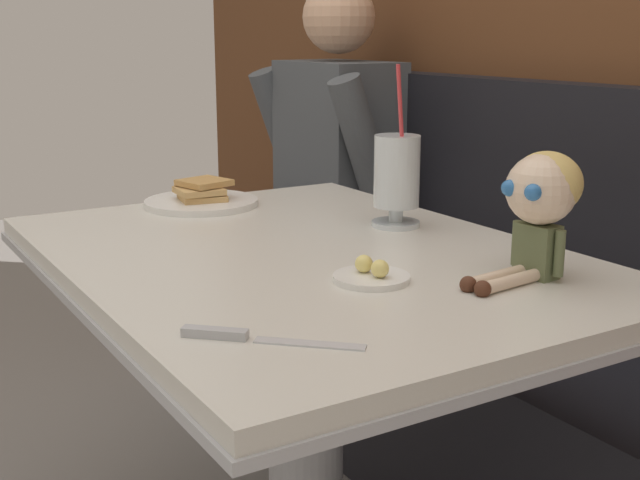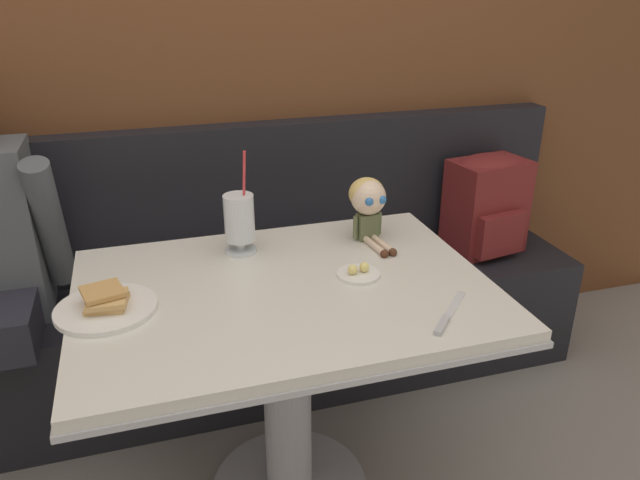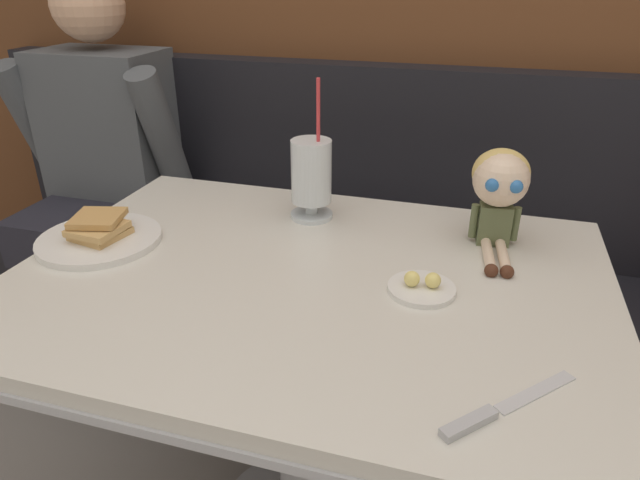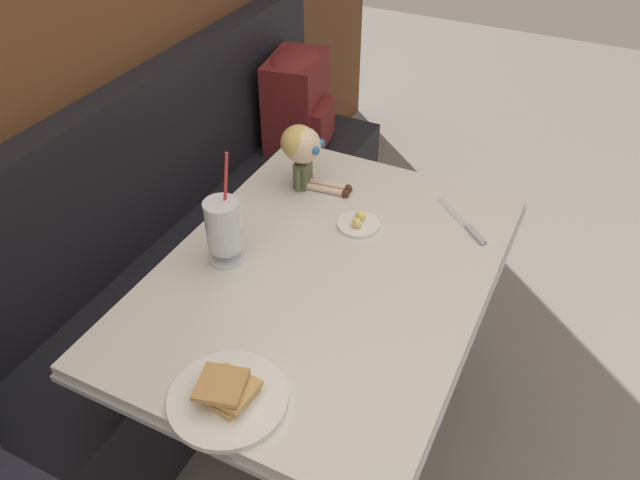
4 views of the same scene
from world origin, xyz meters
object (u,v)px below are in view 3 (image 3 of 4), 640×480
(butter_knife, at_px, (488,414))
(diner_patron, at_px, (104,146))
(butter_saucer, at_px, (422,287))
(seated_doll, at_px, (500,185))
(milkshake_glass, at_px, (311,175))
(toast_plate, at_px, (99,236))

(butter_knife, bearing_deg, diner_patron, 144.05)
(butter_saucer, distance_m, diner_patron, 1.22)
(seated_doll, bearing_deg, milkshake_glass, 177.12)
(seated_doll, xyz_separation_m, diner_patron, (-1.19, 0.35, -0.13))
(toast_plate, distance_m, milkshake_glass, 0.46)
(butter_saucer, xyz_separation_m, diner_patron, (-1.07, 0.58, -0.01))
(milkshake_glass, xyz_separation_m, butter_knife, (0.40, -0.54, -0.10))
(toast_plate, distance_m, butter_saucer, 0.67)
(toast_plate, bearing_deg, milkshake_glass, 33.07)
(butter_saucer, bearing_deg, toast_plate, 179.59)
(seated_doll, distance_m, diner_patron, 1.25)
(milkshake_glass, height_order, seated_doll, milkshake_glass)
(seated_doll, bearing_deg, butter_knife, -89.34)
(toast_plate, relative_size, seated_doll, 1.12)
(toast_plate, xyz_separation_m, seated_doll, (0.78, 0.23, 0.11))
(butter_knife, bearing_deg, milkshake_glass, 126.91)
(butter_knife, relative_size, diner_patron, 0.23)
(butter_knife, bearing_deg, butter_saucer, 113.16)
(milkshake_glass, distance_m, butter_saucer, 0.39)
(milkshake_glass, xyz_separation_m, seated_doll, (0.40, -0.02, 0.03))
(toast_plate, relative_size, diner_patron, 0.31)
(toast_plate, relative_size, butter_saucer, 2.08)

